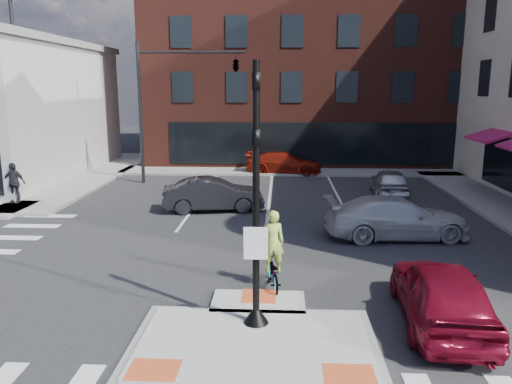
# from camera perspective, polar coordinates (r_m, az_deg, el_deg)

# --- Properties ---
(ground) EXTENTS (120.00, 120.00, 0.00)m
(ground) POSITION_cam_1_polar(r_m,az_deg,el_deg) (11.80, -0.09, -16.06)
(ground) COLOR #28282B
(ground) RESTS_ON ground
(refuge_island) EXTENTS (5.40, 4.65, 0.13)m
(refuge_island) POSITION_cam_1_polar(r_m,az_deg,el_deg) (11.55, -0.16, -16.45)
(refuge_island) COLOR gray
(refuge_island) RESTS_ON ground
(sidewalk_n) EXTENTS (26.00, 3.00, 0.15)m
(sidewalk_n) POSITION_cam_1_polar(r_m,az_deg,el_deg) (32.95, 7.11, 2.33)
(sidewalk_n) COLOR gray
(sidewalk_n) RESTS_ON ground
(building_n) EXTENTS (24.40, 18.40, 15.50)m
(building_n) POSITION_cam_1_polar(r_m,az_deg,el_deg) (42.53, 6.40, 14.95)
(building_n) COLOR #57231B
(building_n) RESTS_ON ground
(building_far_left) EXTENTS (10.00, 12.00, 10.00)m
(building_far_left) POSITION_cam_1_polar(r_m,az_deg,el_deg) (62.57, -1.32, 11.48)
(building_far_left) COLOR slate
(building_far_left) RESTS_ON ground
(building_far_right) EXTENTS (12.00, 12.00, 12.00)m
(building_far_right) POSITION_cam_1_polar(r_m,az_deg,el_deg) (64.96, 10.59, 12.19)
(building_far_right) COLOR brown
(building_far_right) RESTS_ON ground
(signal_pole) EXTENTS (0.60, 0.60, 5.98)m
(signal_pole) POSITION_cam_1_polar(r_m,az_deg,el_deg) (11.27, 0.01, -4.48)
(signal_pole) COLOR black
(signal_pole) RESTS_ON refuge_island
(mast_arm_signal) EXTENTS (6.10, 2.24, 8.00)m
(mast_arm_signal) POSITION_cam_1_polar(r_m,az_deg,el_deg) (28.69, -5.32, 13.25)
(mast_arm_signal) COLOR black
(mast_arm_signal) RESTS_ON ground
(red_sedan) EXTENTS (2.18, 4.72, 1.57)m
(red_sedan) POSITION_cam_1_polar(r_m,az_deg,el_deg) (12.77, 20.39, -10.73)
(red_sedan) COLOR maroon
(red_sedan) RESTS_ON ground
(white_pickup) EXTENTS (5.45, 2.61, 1.53)m
(white_pickup) POSITION_cam_1_polar(r_m,az_deg,el_deg) (19.31, 15.80, -2.83)
(white_pickup) COLOR silver
(white_pickup) RESTS_ON ground
(bg_car_dark) EXTENTS (4.72, 2.28, 1.49)m
(bg_car_dark) POSITION_cam_1_polar(r_m,az_deg,el_deg) (22.70, -4.89, -0.28)
(bg_car_dark) COLOR #232227
(bg_car_dark) RESTS_ON ground
(bg_car_silver) EXTENTS (1.94, 4.27, 1.42)m
(bg_car_silver) POSITION_cam_1_polar(r_m,az_deg,el_deg) (26.55, 15.02, 1.07)
(bg_car_silver) COLOR silver
(bg_car_silver) RESTS_ON ground
(bg_car_red) EXTENTS (4.99, 2.39, 1.40)m
(bg_car_red) POSITION_cam_1_polar(r_m,az_deg,el_deg) (32.27, 3.19, 3.33)
(bg_car_red) COLOR maroon
(bg_car_red) RESTS_ON ground
(cyclist) EXTENTS (0.89, 1.85, 2.24)m
(cyclist) POSITION_cam_1_polar(r_m,az_deg,el_deg) (14.05, 1.89, -7.99)
(cyclist) COLOR #3F3F44
(cyclist) RESTS_ON ground
(pedestrian_b) EXTENTS (1.15, 0.53, 1.92)m
(pedestrian_b) POSITION_cam_1_polar(r_m,az_deg,el_deg) (26.06, -25.96, 0.95)
(pedestrian_b) COLOR #2C2831
(pedestrian_b) RESTS_ON sidewalk_nw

